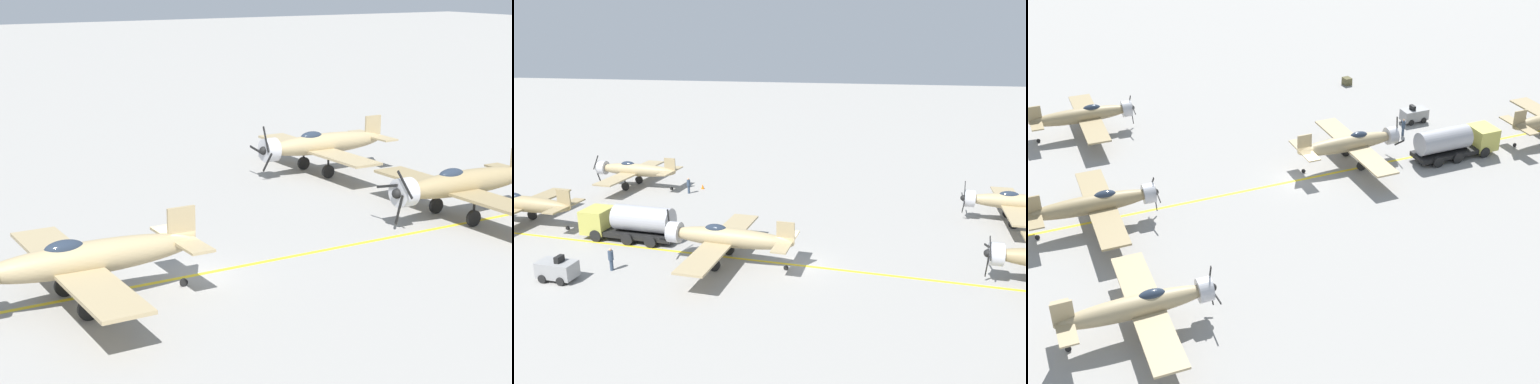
% 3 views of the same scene
% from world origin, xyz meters
% --- Properties ---
extents(ground_plane, '(400.00, 400.00, 0.00)m').
position_xyz_m(ground_plane, '(0.00, 0.00, 0.00)').
color(ground_plane, gray).
extents(taxiway_stripe, '(0.30, 160.00, 0.01)m').
position_xyz_m(taxiway_stripe, '(0.00, 0.00, 0.00)').
color(taxiway_stripe, yellow).
rests_on(taxiway_stripe, ground).
extents(airplane_near_left, '(12.00, 9.98, 3.65)m').
position_xyz_m(airplane_near_left, '(-16.37, -15.57, 2.01)').
color(airplane_near_left, '#97835A').
rests_on(airplane_near_left, ground).
extents(airplane_near_right, '(12.00, 9.98, 3.69)m').
position_xyz_m(airplane_near_right, '(14.13, -17.13, 2.01)').
color(airplane_near_right, tan).
rests_on(airplane_near_right, ground).
extents(airplane_near_center, '(12.00, 9.98, 3.65)m').
position_xyz_m(airplane_near_center, '(0.85, -17.50, 2.01)').
color(airplane_near_center, '#948057').
rests_on(airplane_near_center, ground).
extents(airplane_mid_center, '(12.00, 9.98, 3.80)m').
position_xyz_m(airplane_mid_center, '(-1.04, 5.09, 2.01)').
color(airplane_mid_center, tan).
rests_on(airplane_mid_center, ground).
extents(fuel_tanker, '(2.67, 8.00, 2.98)m').
position_xyz_m(fuel_tanker, '(1.38, 14.47, 1.51)').
color(fuel_tanker, black).
rests_on(fuel_tanker, ground).
extents(tow_tractor, '(1.57, 2.60, 1.79)m').
position_xyz_m(tow_tractor, '(-6.72, 15.22, 0.79)').
color(tow_tractor, gray).
rests_on(tow_tractor, ground).
extents(ground_crew_walking, '(0.37, 0.37, 1.70)m').
position_xyz_m(ground_crew_walking, '(-4.38, 12.55, 0.93)').
color(ground_crew_walking, '#334256').
rests_on(ground_crew_walking, ground).
extents(supply_crate_by_tanker, '(1.05, 0.90, 0.82)m').
position_xyz_m(supply_crate_by_tanker, '(-18.47, 13.73, 0.41)').
color(supply_crate_by_tanker, brown).
rests_on(supply_crate_by_tanker, ground).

